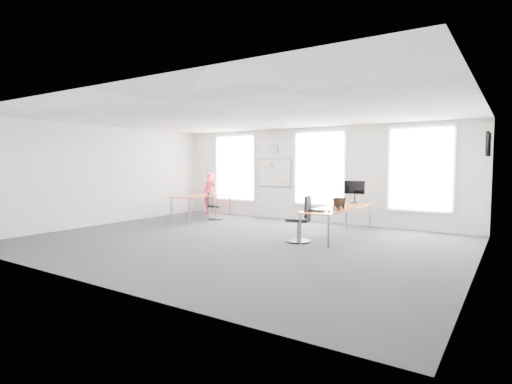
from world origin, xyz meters
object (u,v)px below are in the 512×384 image
Objects in this scene: desk_left at (202,197)px; monitor at (355,190)px; person at (210,194)px; headphones at (337,208)px; desk_right at (339,209)px; keyboard at (314,211)px; chair_left at (214,207)px; chair_right at (301,222)px.

monitor reaches higher than desk_left.
desk_left is at bearing -64.90° from person.
person reaches higher than monitor.
desk_left is at bearing 177.48° from headphones.
headphones reaches higher than desk_right.
person is 3.11× the size of keyboard.
person is 5.55m from monitor.
person is 6.03m from keyboard.
desk_left is 0.55m from chair_left.
chair_right is 0.73× the size of person.
chair_left is at bearing 177.63° from monitor.
desk_right is 15.65× the size of headphones.
desk_right is 4.85× the size of monitor.
desk_left is 1.13m from person.
monitor is (-0.23, 1.86, 0.33)m from headphones.
keyboard is at bearing 94.69° from chair_right.
chair_left is 1.33m from person.
person reaches higher than headphones.
chair_right is 5.82m from person.
chair_left reaches higher than desk_right.
chair_right is at bearing -133.09° from chair_left.
desk_right is 5.77m from person.
desk_right is at bearing -5.98° from desk_left.
monitor is (5.02, 0.71, 0.39)m from desk_left.
monitor reaches higher than chair_left.
chair_left is (0.42, 0.13, -0.33)m from desk_left.
monitor is at bearing -4.55° from person.
person reaches higher than chair_right.
headphones is (0.19, -0.62, 0.10)m from desk_right.
chair_left is at bearing 17.50° from desk_left.
monitor is at bearing 157.40° from chair_right.
desk_left is at bearing 174.02° from desk_right.
person reaches higher than desk_right.
chair_left reaches higher than desk_left.
person is at bearing 169.23° from headphones.
keyboard is (0.30, 0.09, 0.27)m from chair_right.
person is (-0.93, 0.88, 0.35)m from chair_left.
headphones is at bearing -22.05° from person.
chair_left is at bearing 174.96° from headphones.
headphones is (4.83, -1.28, 0.40)m from chair_left.
chair_right is (4.60, -1.75, -0.25)m from desk_left.
headphones is (5.25, -1.15, 0.06)m from desk_left.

